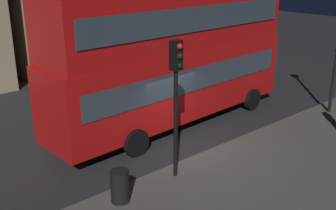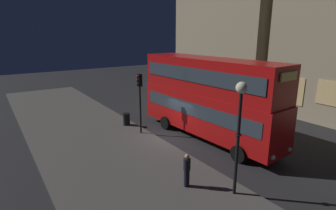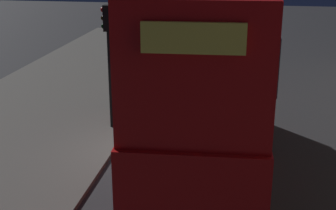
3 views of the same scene
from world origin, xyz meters
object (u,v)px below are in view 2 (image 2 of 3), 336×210
(street_lamp, at_px, (240,114))
(pedestrian, at_px, (187,170))
(double_decker_bus, at_px, (208,95))
(litter_bin, at_px, (127,119))
(traffic_light_near_kerb, at_px, (140,91))

(street_lamp, distance_m, pedestrian, 3.57)
(double_decker_bus, distance_m, litter_bin, 6.72)
(traffic_light_near_kerb, relative_size, pedestrian, 2.63)
(street_lamp, bearing_deg, traffic_light_near_kerb, 178.83)
(street_lamp, bearing_deg, double_decker_bus, 148.10)
(traffic_light_near_kerb, height_order, pedestrian, traffic_light_near_kerb)
(street_lamp, bearing_deg, pedestrian, -139.91)
(pedestrian, bearing_deg, double_decker_bus, -30.31)
(traffic_light_near_kerb, xyz_separation_m, pedestrian, (7.29, -1.57, -2.20))
(litter_bin, bearing_deg, pedestrian, -9.02)
(double_decker_bus, distance_m, pedestrian, 6.97)
(traffic_light_near_kerb, xyz_separation_m, street_lamp, (8.95, -0.18, 0.65))
(street_lamp, height_order, litter_bin, street_lamp)
(street_lamp, bearing_deg, litter_bin, 179.47)
(traffic_light_near_kerb, bearing_deg, street_lamp, -2.54)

